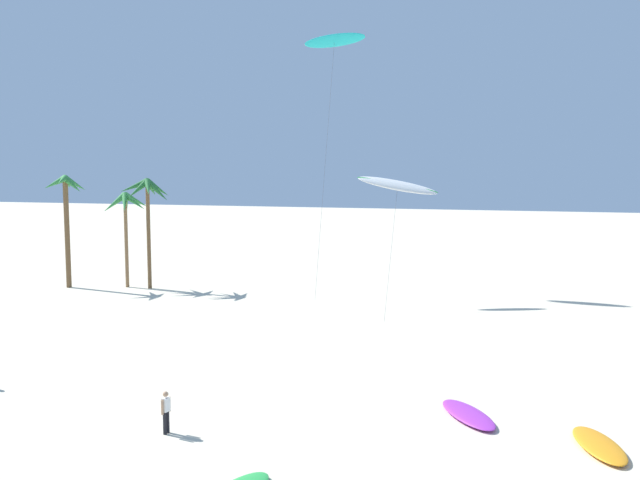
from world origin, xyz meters
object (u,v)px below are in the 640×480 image
at_px(flying_kite_5, 398,185).
at_px(grounded_kite_1, 599,445).
at_px(palm_tree_1, 125,208).
at_px(grounded_kite_0, 468,414).
at_px(flying_kite_1, 334,41).
at_px(palm_tree_2, 147,195).
at_px(palm_tree_0, 66,198).
at_px(person_mid_field, 166,410).

height_order(flying_kite_5, grounded_kite_1, flying_kite_5).
bearing_deg(palm_tree_1, flying_kite_5, 2.67).
distance_m(palm_tree_1, grounded_kite_0, 37.67).
height_order(flying_kite_1, flying_kite_5, flying_kite_1).
bearing_deg(grounded_kite_0, palm_tree_2, 139.87).
bearing_deg(grounded_kite_0, palm_tree_0, 147.54).
relative_size(flying_kite_5, grounded_kite_1, 2.52).
height_order(flying_kite_5, grounded_kite_0, flying_kite_5).
distance_m(palm_tree_1, flying_kite_5, 22.25).
relative_size(palm_tree_2, person_mid_field, 5.53).
xyz_separation_m(palm_tree_1, flying_kite_5, (22.15, 1.03, 1.94)).
height_order(flying_kite_5, person_mid_field, flying_kite_5).
height_order(grounded_kite_1, person_mid_field, person_mid_field).
xyz_separation_m(palm_tree_0, palm_tree_1, (4.56, 1.45, -0.76)).
height_order(palm_tree_2, grounded_kite_1, palm_tree_2).
bearing_deg(palm_tree_1, grounded_kite_0, -38.14).
bearing_deg(palm_tree_2, palm_tree_1, 179.31).
bearing_deg(palm_tree_2, palm_tree_0, -167.74).
distance_m(palm_tree_1, grounded_kite_1, 42.47).
relative_size(palm_tree_2, flying_kite_1, 0.43).
xyz_separation_m(grounded_kite_1, person_mid_field, (-15.41, -2.95, 0.75)).
relative_size(palm_tree_0, grounded_kite_1, 2.44).
height_order(flying_kite_1, person_mid_field, flying_kite_1).
bearing_deg(palm_tree_0, person_mid_field, -48.78).
bearing_deg(person_mid_field, flying_kite_1, 94.52).
distance_m(palm_tree_0, person_mid_field, 35.53).
distance_m(flying_kite_1, person_mid_field, 39.79).
relative_size(flying_kite_5, person_mid_field, 5.88).
bearing_deg(flying_kite_1, palm_tree_2, -153.05).
relative_size(flying_kite_1, person_mid_field, 12.91).
distance_m(grounded_kite_1, person_mid_field, 15.70).
xyz_separation_m(palm_tree_2, flying_kite_1, (13.70, 6.97, 12.61)).
distance_m(palm_tree_2, flying_kite_1, 19.88).
height_order(grounded_kite_0, grounded_kite_1, grounded_kite_1).
xyz_separation_m(palm_tree_1, person_mid_field, (18.47, -27.74, -5.66)).
bearing_deg(grounded_kite_0, flying_kite_1, 114.27).
relative_size(palm_tree_2, grounded_kite_0, 2.36).
bearing_deg(flying_kite_1, grounded_kite_0, -65.73).
xyz_separation_m(grounded_kite_0, person_mid_field, (-10.72, -4.82, 0.76)).
xyz_separation_m(flying_kite_1, grounded_kite_1, (18.15, -31.74, -20.07)).
distance_m(palm_tree_0, palm_tree_2, 6.74).
bearing_deg(palm_tree_1, palm_tree_2, -0.69).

